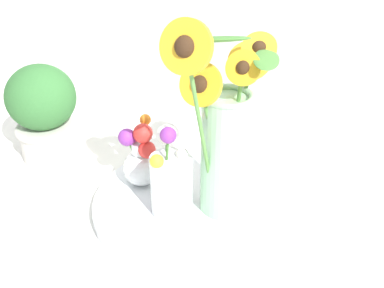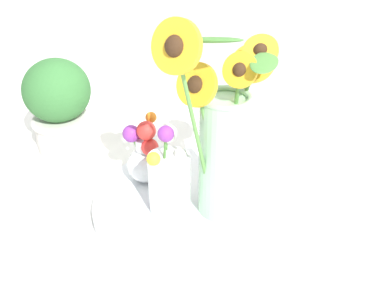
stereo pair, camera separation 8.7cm
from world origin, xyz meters
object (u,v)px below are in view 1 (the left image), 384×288
(mason_jar_sunflowers, at_px, (225,137))
(vase_small_center, at_px, (171,179))
(potted_plant, at_px, (43,111))
(serving_tray, at_px, (192,203))
(vase_bulb_right, at_px, (140,159))

(mason_jar_sunflowers, relative_size, vase_small_center, 2.14)
(potted_plant, bearing_deg, mason_jar_sunflowers, -3.05)
(mason_jar_sunflowers, height_order, vase_small_center, mason_jar_sunflowers)
(serving_tray, xyz_separation_m, vase_small_center, (-0.02, -0.05, 0.09))
(serving_tray, relative_size, vase_bulb_right, 2.72)
(mason_jar_sunflowers, height_order, potted_plant, mason_jar_sunflowers)
(mason_jar_sunflowers, bearing_deg, potted_plant, 176.95)
(vase_small_center, relative_size, vase_bulb_right, 1.26)
(serving_tray, height_order, vase_bulb_right, vase_bulb_right)
(mason_jar_sunflowers, xyz_separation_m, vase_small_center, (-0.09, -0.05, -0.09))
(serving_tray, distance_m, mason_jar_sunflowers, 0.19)
(serving_tray, distance_m, potted_plant, 0.43)
(serving_tray, relative_size, vase_small_center, 2.15)
(vase_small_center, bearing_deg, mason_jar_sunflowers, 31.26)
(vase_small_center, height_order, potted_plant, potted_plant)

